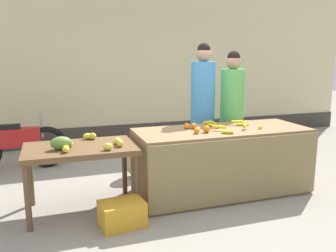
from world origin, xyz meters
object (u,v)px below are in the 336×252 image
Objects in this scene: parked_motorcycle at (13,145)px; produce_sack at (137,159)px; vendor_woman_blue_shirt at (203,111)px; vendor_woman_green_shirt at (232,113)px; produce_crate at (122,214)px.

parked_motorcycle is 1.93m from produce_sack.
vendor_woman_blue_shirt is 1.06× the size of vendor_woman_green_shirt.
vendor_woman_green_shirt reaches higher than produce_sack.
produce_crate is 0.84× the size of produce_sack.
vendor_woman_blue_shirt is at bearing -23.24° from parked_motorcycle.
produce_crate is at bearing -148.64° from vendor_woman_green_shirt.
vendor_woman_blue_shirt is 4.29× the size of produce_crate.
vendor_woman_blue_shirt is 1.18× the size of parked_motorcycle.
vendor_woman_green_shirt is at bearing -21.00° from parked_motorcycle.
parked_motorcycle is at bearing 159.00° from vendor_woman_green_shirt.
produce_sack is (-0.90, 0.23, -0.69)m from vendor_woman_blue_shirt.
vendor_woman_green_shirt reaches higher than parked_motorcycle.
produce_sack is (0.50, 1.41, 0.13)m from produce_crate.
parked_motorcycle is 3.06× the size of produce_sack.
produce_crate is at bearing -140.17° from vendor_woman_blue_shirt.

